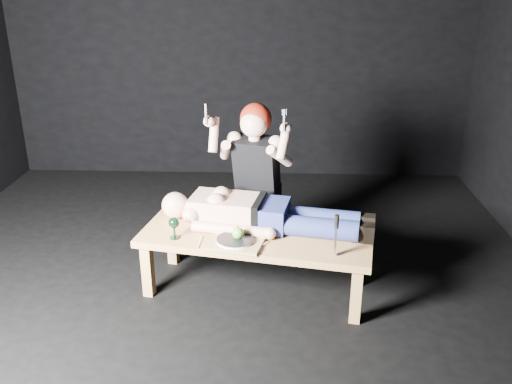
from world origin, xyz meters
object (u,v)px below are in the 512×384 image
(serving_tray, at_px, (235,243))
(goblet, at_px, (174,228))
(table, at_px, (256,262))
(kneeling_woman, at_px, (260,179))
(carving_knife, at_px, (336,236))
(lying_man, at_px, (266,211))

(serving_tray, height_order, goblet, goblet)
(table, xyz_separation_m, kneeling_woman, (0.01, 0.55, 0.44))
(kneeling_woman, relative_size, carving_knife, 4.56)
(lying_man, xyz_separation_m, serving_tray, (-0.21, -0.28, -0.12))
(lying_man, bearing_deg, carving_knife, -31.44)
(table, distance_m, kneeling_woman, 0.70)
(table, relative_size, kneeling_woman, 1.23)
(table, height_order, lying_man, lying_man)
(kneeling_woman, height_order, goblet, kneeling_woman)
(table, distance_m, carving_knife, 0.71)
(lying_man, height_order, goblet, lying_man)
(kneeling_woman, distance_m, goblet, 0.87)
(lying_man, bearing_deg, goblet, -151.36)
(lying_man, distance_m, goblet, 0.67)
(table, xyz_separation_m, serving_tray, (-0.13, -0.16, 0.24))
(carving_knife, bearing_deg, lying_man, 148.56)
(lying_man, bearing_deg, serving_tray, -115.56)
(serving_tray, distance_m, carving_knife, 0.69)
(serving_tray, bearing_deg, lying_man, 53.91)
(goblet, bearing_deg, lying_man, 18.12)
(lying_man, xyz_separation_m, kneeling_woman, (-0.06, 0.43, 0.08))
(kneeling_woman, distance_m, carving_knife, 0.99)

